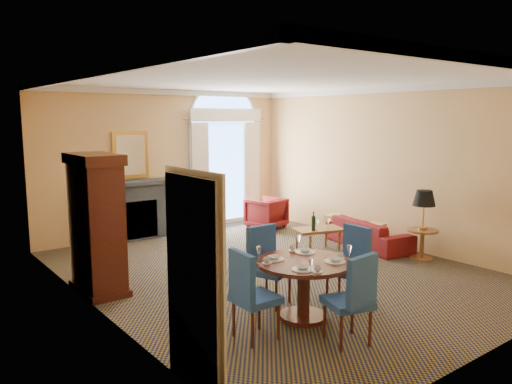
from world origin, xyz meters
TOP-DOWN VIEW (x-y plane):
  - ground at (0.00, 0.00)m, footprint 7.50×7.50m
  - room_envelope at (-0.03, 0.67)m, footprint 6.04×7.52m
  - armoire at (-2.72, 0.82)m, footprint 0.59×1.05m
  - dining_table at (-1.00, -1.81)m, footprint 1.23×1.23m
  - dining_chair_north at (-1.00, -1.05)m, footprint 0.62×0.62m
  - dining_chair_south at (-1.08, -2.73)m, footprint 0.60×0.60m
  - dining_chair_east at (-0.06, -1.77)m, footprint 0.60×0.60m
  - dining_chair_west at (-1.94, -1.90)m, footprint 0.52×0.51m
  - sofa at (2.55, 0.09)m, footprint 1.06×2.02m
  - armchair at (1.98, 2.69)m, footprint 0.92×0.94m
  - coffee_table at (1.44, 0.39)m, footprint 1.04×0.78m
  - side_table at (2.60, -1.12)m, footprint 0.56×0.56m

SIDE VIEW (x-z plane):
  - ground at x=0.00m, z-range 0.00..0.00m
  - sofa at x=2.55m, z-range 0.00..0.56m
  - armchair at x=1.98m, z-range 0.00..0.72m
  - coffee_table at x=1.44m, z-range 0.02..0.86m
  - dining_table at x=-1.00m, z-range 0.09..1.06m
  - dining_chair_north at x=-1.00m, z-range 0.08..1.16m
  - dining_chair_south at x=-1.08m, z-range 0.08..1.16m
  - dining_chair_east at x=-0.06m, z-range 0.08..1.16m
  - dining_chair_west at x=-1.94m, z-range 0.08..1.16m
  - side_table at x=2.60m, z-range 0.19..1.45m
  - armoire at x=-2.72m, z-range -0.04..2.03m
  - room_envelope at x=-0.03m, z-range 0.78..4.23m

